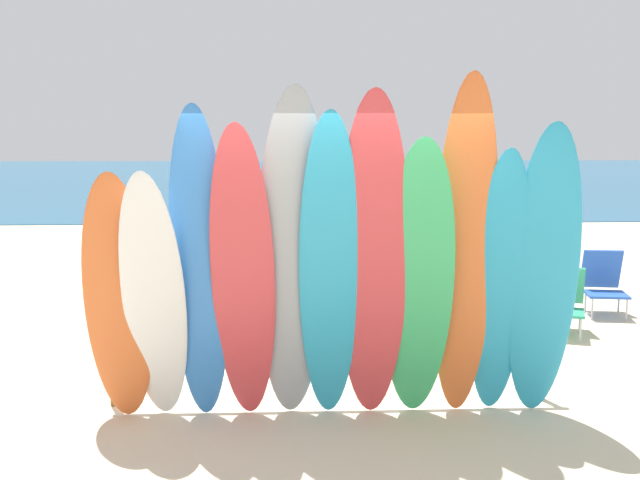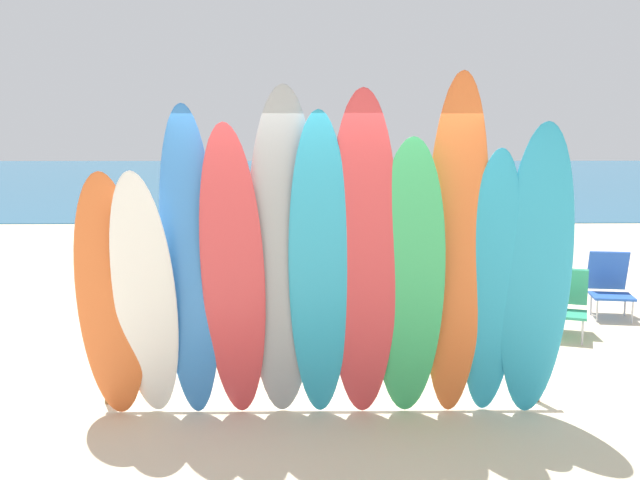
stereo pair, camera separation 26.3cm
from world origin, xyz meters
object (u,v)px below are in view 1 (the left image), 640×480
(surfboard_orange_8, at_px, (464,251))
(surfboard_teal_10, at_px, (544,274))
(surfboard_orange_0, at_px, (118,299))
(beachgoer_photographing, at_px, (276,234))
(surfboard_rack, at_px, (330,335))
(beachgoer_near_rack, at_px, (441,210))
(surfboard_white_1, at_px, (154,299))
(surfboard_blue_2, at_px, (199,268))
(beachgoer_by_water, at_px, (315,212))
(surfboard_grey_4, at_px, (292,260))
(surfboard_teal_5, at_px, (329,271))
(distant_boat, at_px, (410,194))
(beachgoer_strolling, at_px, (402,247))
(beach_chair_red, at_px, (562,298))
(surfboard_red_6, at_px, (373,262))
(beach_chair_striped, at_px, (604,281))
(surfboard_red_3, at_px, (243,277))
(surfboard_teal_9, at_px, (500,285))
(beachgoer_midbeach, at_px, (300,213))
(surfboard_green_7, at_px, (419,283))

(surfboard_orange_8, xyz_separation_m, surfboard_teal_10, (0.65, -0.00, -0.19))
(surfboard_orange_0, distance_m, beachgoer_photographing, 4.40)
(surfboard_rack, xyz_separation_m, beachgoer_near_rack, (2.41, 7.15, 0.33))
(surfboard_white_1, relative_size, surfboard_orange_8, 0.75)
(surfboard_blue_2, bearing_deg, surfboard_rack, 24.28)
(surfboard_teal_10, bearing_deg, surfboard_orange_0, -177.06)
(beachgoer_near_rack, bearing_deg, beachgoer_by_water, 121.67)
(surfboard_grey_4, xyz_separation_m, surfboard_teal_5, (0.29, -0.04, -0.09))
(surfboard_teal_5, height_order, surfboard_orange_8, surfboard_orange_8)
(surfboard_orange_0, height_order, surfboard_white_1, surfboard_white_1)
(beachgoer_photographing, height_order, distant_boat, beachgoer_photographing)
(beachgoer_strolling, xyz_separation_m, beach_chair_red, (1.74, -1.07, -0.46))
(surfboard_red_6, xyz_separation_m, beach_chair_striped, (3.43, 3.67, -0.91))
(surfboard_orange_0, bearing_deg, surfboard_blue_2, -0.34)
(surfboard_red_6, relative_size, beachgoer_strolling, 1.80)
(surfboard_orange_0, height_order, beachgoer_by_water, surfboard_orange_0)
(surfboard_grey_4, distance_m, surfboard_teal_5, 0.31)
(surfboard_teal_5, xyz_separation_m, surfboard_teal_10, (1.74, 0.06, -0.04))
(surfboard_red_3, xyz_separation_m, surfboard_teal_9, (2.08, 0.09, -0.10))
(surfboard_teal_10, relative_size, beachgoer_midbeach, 1.43)
(surfboard_white_1, distance_m, distant_boat, 21.12)
(surfboard_orange_0, xyz_separation_m, beachgoer_by_water, (1.86, 8.05, -0.16))
(surfboard_teal_5, relative_size, beachgoer_near_rack, 1.59)
(surfboard_rack, relative_size, surfboard_orange_0, 1.86)
(surfboard_grey_4, height_order, surfboard_teal_5, surfboard_grey_4)
(surfboard_orange_8, distance_m, beachgoer_near_rack, 7.75)
(surfboard_red_3, height_order, beach_chair_striped, surfboard_red_3)
(surfboard_red_6, distance_m, distant_boat, 20.84)
(surfboard_rack, xyz_separation_m, surfboard_white_1, (-1.43, -0.47, 0.43))
(surfboard_red_3, height_order, beachgoer_by_water, surfboard_red_3)
(surfboard_green_7, height_order, distant_boat, surfboard_green_7)
(surfboard_red_6, bearing_deg, surfboard_teal_10, 8.46)
(surfboard_green_7, bearing_deg, beachgoer_by_water, 97.64)
(surfboard_blue_2, xyz_separation_m, surfboard_grey_4, (0.74, -0.04, 0.07))
(surfboard_blue_2, relative_size, surfboard_green_7, 1.09)
(surfboard_grey_4, bearing_deg, surfboard_green_7, -5.77)
(beachgoer_photographing, height_order, beach_chair_red, beachgoer_photographing)
(surfboard_orange_8, bearing_deg, surfboard_grey_4, -174.84)
(surfboard_grey_4, bearing_deg, surfboard_rack, 51.99)
(surfboard_blue_2, relative_size, distant_boat, 0.56)
(surfboard_white_1, height_order, beach_chair_red, surfboard_white_1)
(surfboard_orange_0, relative_size, surfboard_teal_9, 0.92)
(surfboard_orange_0, xyz_separation_m, beachgoer_near_rack, (4.13, 7.57, -0.09))
(beach_chair_red, distance_m, beach_chair_striped, 1.26)
(surfboard_rack, distance_m, beachgoer_by_water, 7.65)
(beachgoer_midbeach, bearing_deg, surfboard_blue_2, 67.53)
(surfboard_teal_5, distance_m, beachgoer_midbeach, 6.95)
(surfboard_orange_8, height_order, beachgoer_midbeach, surfboard_orange_8)
(surfboard_blue_2, relative_size, beach_chair_striped, 3.13)
(surfboard_grey_4, distance_m, beachgoer_strolling, 4.06)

